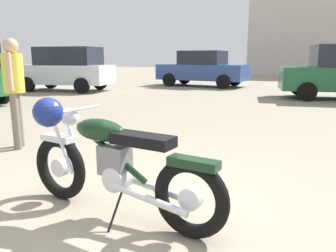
% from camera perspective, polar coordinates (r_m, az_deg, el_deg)
% --- Properties ---
extents(ground_plane, '(80.00, 80.00, 0.00)m').
position_cam_1_polar(ground_plane, '(2.98, -5.16, -16.10)').
color(ground_plane, gray).
extents(vintage_motorcycle, '(2.07, 0.73, 1.07)m').
position_cam_1_polar(vintage_motorcycle, '(2.95, -9.91, -6.13)').
color(vintage_motorcycle, black).
rests_on(vintage_motorcycle, ground_plane).
extents(bystander, '(0.30, 0.40, 1.66)m').
position_cam_1_polar(bystander, '(5.55, -24.91, 6.85)').
color(bystander, '#706656').
rests_on(bystander, ground_plane).
extents(white_estate_far, '(4.37, 2.28, 1.67)m').
position_cam_1_polar(white_estate_far, '(16.22, 5.92, 9.75)').
color(white_estate_far, black).
rests_on(white_estate_far, ground_plane).
extents(blue_hatchback_right, '(4.09, 2.22, 1.78)m').
position_cam_1_polar(blue_hatchback_right, '(14.54, -17.08, 9.40)').
color(blue_hatchback_right, black).
rests_on(blue_hatchback_right, ground_plane).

